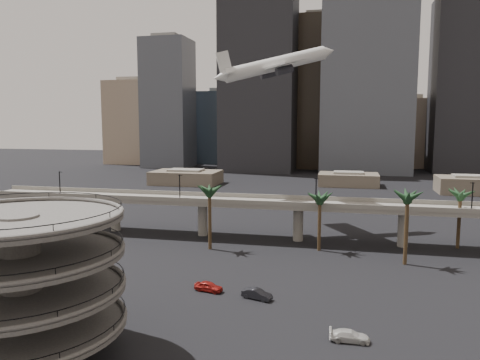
% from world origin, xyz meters
% --- Properties ---
extents(ground, '(700.00, 700.00, 0.00)m').
position_xyz_m(ground, '(0.00, 0.00, 0.00)').
color(ground, black).
rests_on(ground, ground).
extents(parking_ramp, '(22.20, 22.20, 17.35)m').
position_xyz_m(parking_ramp, '(-13.00, -4.00, 9.84)').
color(parking_ramp, '#4D4B48').
rests_on(parking_ramp, ground).
extents(overpass, '(130.00, 9.30, 14.70)m').
position_xyz_m(overpass, '(0.00, 55.00, 7.34)').
color(overpass, gray).
rests_on(overpass, ground).
extents(palm_trees, '(54.40, 18.40, 14.00)m').
position_xyz_m(palm_trees, '(21.48, 47.47, 11.30)').
color(palm_trees, '#4A361F').
rests_on(palm_trees, ground).
extents(low_buildings, '(135.00, 27.50, 6.80)m').
position_xyz_m(low_buildings, '(6.89, 142.30, 2.86)').
color(low_buildings, brown).
rests_on(low_buildings, ground).
extents(skyline, '(269.00, 86.00, 114.27)m').
position_xyz_m(skyline, '(15.11, 217.09, 41.75)').
color(skyline, gray).
rests_on(skyline, ground).
extents(airborne_jet, '(29.35, 27.34, 11.07)m').
position_xyz_m(airborne_jet, '(3.54, 68.64, 39.85)').
color(airborne_jet, silver).
rests_on(airborne_jet, ground).
extents(car_a, '(4.79, 2.74, 1.54)m').
position_xyz_m(car_a, '(0.70, 20.65, 0.77)').
color(car_a, '#A61C17').
rests_on(car_a, ground).
extents(car_b, '(4.86, 2.86, 1.51)m').
position_xyz_m(car_b, '(8.61, 19.18, 0.76)').
color(car_b, black).
rests_on(car_b, ground).
extents(car_c, '(4.86, 2.11, 1.39)m').
position_xyz_m(car_c, '(21.93, 8.39, 0.70)').
color(car_c, silver).
rests_on(car_c, ground).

